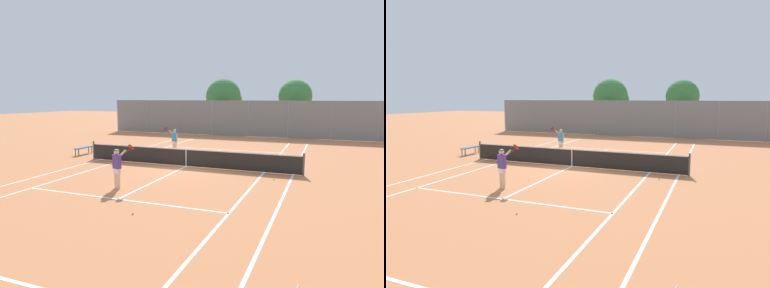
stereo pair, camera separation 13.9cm
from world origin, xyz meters
TOP-DOWN VIEW (x-y plane):
  - ground_plane at (0.00, 0.00)m, footprint 120.00×120.00m
  - court_line_markings at (0.00, 0.00)m, footprint 11.10×23.90m
  - tennis_net at (0.00, 0.00)m, footprint 12.00×0.10m
  - player_near_side at (-0.86, -5.12)m, footprint 0.85×0.68m
  - player_far_left at (-2.31, 3.55)m, footprint 0.85×0.68m
  - loose_tennis_ball_0 at (1.36, -7.61)m, footprint 0.07×0.07m
  - loose_tennis_ball_1 at (4.79, -1.33)m, footprint 0.07×0.07m
  - courtside_bench at (-7.64, 1.16)m, footprint 0.36×1.50m
  - back_fence at (0.00, 15.17)m, footprint 28.87×0.08m
  - tree_behind_left at (-3.22, 18.32)m, footprint 3.75×3.65m
  - tree_behind_right at (3.95, 17.87)m, footprint 3.15×3.15m

SIDE VIEW (x-z plane):
  - ground_plane at x=0.00m, z-range 0.00..0.00m
  - court_line_markings at x=0.00m, z-range 0.00..0.01m
  - loose_tennis_ball_0 at x=1.36m, z-range 0.00..0.07m
  - loose_tennis_ball_1 at x=4.79m, z-range 0.00..0.07m
  - courtside_bench at x=-7.64m, z-range 0.18..0.64m
  - tennis_net at x=0.00m, z-range -0.03..1.04m
  - player_near_side at x=-0.86m, z-range 0.04..1.81m
  - player_far_left at x=-2.31m, z-range 0.04..1.81m
  - back_fence at x=0.00m, z-range 0.00..3.39m
  - tree_behind_left at x=-3.22m, z-range 0.83..6.42m
  - tree_behind_right at x=3.95m, z-range 1.03..6.38m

